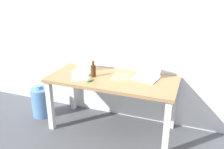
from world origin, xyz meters
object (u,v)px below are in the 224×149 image
beer_bottle (93,70)px  laptop_right (146,75)px  desk (112,86)px  computer_mouse (90,80)px  laptop_left (84,68)px  water_cooler_jug (41,102)px

beer_bottle → laptop_right: bearing=15.0°
desk → computer_mouse: (-0.23, -0.19, 0.12)m
laptop_left → computer_mouse: size_ratio=2.86×
beer_bottle → computer_mouse: 0.17m
laptop_right → computer_mouse: bearing=-152.3°
beer_bottle → laptop_left: bearing=147.9°
laptop_left → laptop_right: same height
water_cooler_jug → desk: bearing=2.7°
desk → computer_mouse: computer_mouse is taller
laptop_left → beer_bottle: bearing=-32.1°
desk → laptop_right: laptop_right is taller
laptop_right → water_cooler_jug: size_ratio=0.73×
computer_mouse → laptop_right: bearing=35.0°
laptop_right → beer_bottle: 0.68m
beer_bottle → water_cooler_jug: bearing=-178.5°
laptop_left → water_cooler_jug: 0.88m
laptop_right → computer_mouse: 0.71m
laptop_right → water_cooler_jug: laptop_right is taller
desk → water_cooler_jug: 1.18m
laptop_left → beer_bottle: (0.20, -0.13, 0.04)m
laptop_left → computer_mouse: laptop_left is taller
computer_mouse → beer_bottle: bearing=104.6°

